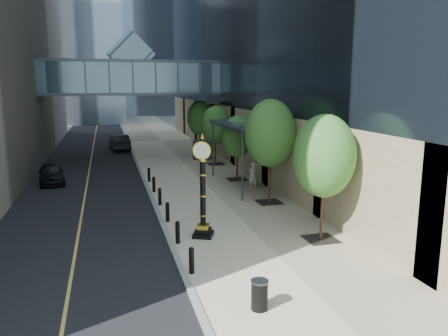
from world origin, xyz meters
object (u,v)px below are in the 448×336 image
(street_clock, at_px, (203,194))
(car_near, at_px, (51,173))
(pedestrian, at_px, (253,175))
(trash_bin, at_px, (259,296))
(car_far, at_px, (119,142))

(street_clock, relative_size, car_near, 1.12)
(pedestrian, xyz_separation_m, car_near, (-13.22, 5.37, -0.22))
(trash_bin, relative_size, car_near, 0.22)
(pedestrian, relative_size, car_far, 0.36)
(pedestrian, bearing_deg, car_far, -81.00)
(street_clock, height_order, car_near, street_clock)
(trash_bin, relative_size, pedestrian, 0.51)
(car_far, bearing_deg, trash_bin, 88.49)
(street_clock, height_order, car_far, street_clock)
(trash_bin, xyz_separation_m, car_near, (-8.22, 20.65, 0.21))
(street_clock, height_order, pedestrian, street_clock)
(car_far, bearing_deg, car_near, 64.57)
(pedestrian, bearing_deg, car_near, -34.55)
(trash_bin, xyz_separation_m, car_far, (-3.02, 35.68, 0.32))
(car_far, bearing_deg, pedestrian, 105.11)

